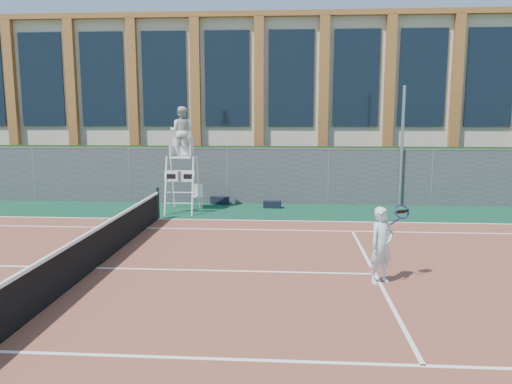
# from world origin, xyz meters

# --- Properties ---
(ground) EXTENTS (120.00, 120.00, 0.00)m
(ground) POSITION_xyz_m (0.00, 0.00, 0.00)
(ground) COLOR #233814
(apron) EXTENTS (36.00, 20.00, 0.01)m
(apron) POSITION_xyz_m (0.00, 1.00, 0.01)
(apron) COLOR #0C371C
(apron) RESTS_ON ground
(tennis_court) EXTENTS (23.77, 10.97, 0.02)m
(tennis_court) POSITION_xyz_m (0.00, 0.00, 0.02)
(tennis_court) COLOR brown
(tennis_court) RESTS_ON apron
(tennis_net) EXTENTS (0.10, 11.30, 1.10)m
(tennis_net) POSITION_xyz_m (0.00, 0.00, 0.54)
(tennis_net) COLOR black
(tennis_net) RESTS_ON ground
(fence) EXTENTS (40.00, 0.06, 2.20)m
(fence) POSITION_xyz_m (0.00, 8.80, 1.10)
(fence) COLOR #595E60
(fence) RESTS_ON ground
(hedge) EXTENTS (40.00, 1.40, 2.20)m
(hedge) POSITION_xyz_m (0.00, 10.00, 1.10)
(hedge) COLOR black
(hedge) RESTS_ON ground
(building) EXTENTS (45.00, 10.60, 8.22)m
(building) POSITION_xyz_m (0.00, 17.95, 4.15)
(building) COLOR beige
(building) RESTS_ON ground
(steel_pole) EXTENTS (0.12, 0.12, 4.63)m
(steel_pole) POSITION_xyz_m (8.77, 8.70, 2.31)
(steel_pole) COLOR #9EA0A5
(steel_pole) RESTS_ON ground
(umpire_chair) EXTENTS (1.08, 1.67, 3.88)m
(umpire_chair) POSITION_xyz_m (0.55, 7.05, 2.83)
(umpire_chair) COLOR white
(umpire_chair) RESTS_ON ground
(plastic_chair) EXTENTS (0.47, 0.47, 0.89)m
(plastic_chair) POSITION_xyz_m (0.93, 7.92, 0.53)
(plastic_chair) COLOR silver
(plastic_chair) RESTS_ON apron
(sports_bag_near) EXTENTS (0.76, 0.45, 0.30)m
(sports_bag_near) POSITION_xyz_m (1.69, 8.60, 0.16)
(sports_bag_near) COLOR black
(sports_bag_near) RESTS_ON apron
(sports_bag_far) EXTENTS (0.68, 0.33, 0.27)m
(sports_bag_far) POSITION_xyz_m (3.82, 7.90, 0.14)
(sports_bag_far) COLOR black
(sports_bag_far) RESTS_ON apron
(tennis_player) EXTENTS (0.98, 0.76, 1.64)m
(tennis_player) POSITION_xyz_m (6.42, -0.56, 0.85)
(tennis_player) COLOR silver
(tennis_player) RESTS_ON tennis_court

